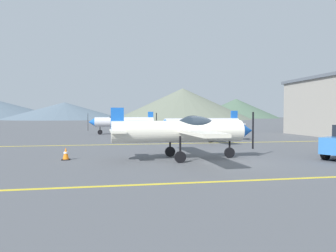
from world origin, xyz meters
TOP-DOWN VIEW (x-y plane):
  - ground_plane at (0.00, 0.00)m, footprint 400.00×400.00m
  - apron_line_near at (0.00, -4.66)m, footprint 80.00×0.16m
  - apron_line_far at (0.00, 7.94)m, footprint 80.00×0.16m
  - airplane_near at (-1.67, 0.23)m, footprint 6.96×8.02m
  - airplane_mid at (1.69, 9.33)m, footprint 7.03×8.05m
  - airplane_far at (-4.00, 19.28)m, footprint 6.93×8.00m
  - traffic_cone_front at (-7.10, 1.01)m, footprint 0.36×0.36m
  - hill_centerleft at (-25.26, 123.78)m, footprint 51.31×51.31m
  - hill_centerright at (24.82, 115.93)m, footprint 58.26×58.26m
  - hill_right at (66.98, 158.86)m, footprint 50.39×50.39m

SIDE VIEW (x-z plane):
  - ground_plane at x=0.00m, z-range 0.00..0.00m
  - apron_line_near at x=0.00m, z-range 0.00..0.01m
  - apron_line_far at x=0.00m, z-range 0.00..0.01m
  - traffic_cone_front at x=-7.10m, z-range -0.01..0.58m
  - airplane_near at x=-1.67m, z-range 0.15..2.56m
  - airplane_mid at x=1.69m, z-range 0.15..2.56m
  - airplane_far at x=-4.00m, z-range 0.15..2.56m
  - hill_centerleft at x=-25.26m, z-range 0.00..7.35m
  - hill_right at x=66.98m, z-range 0.00..11.45m
  - hill_centerright at x=24.82m, z-range 0.00..13.41m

